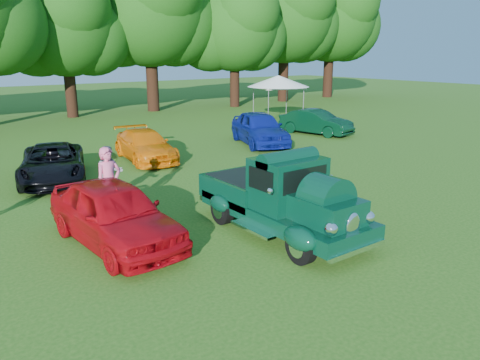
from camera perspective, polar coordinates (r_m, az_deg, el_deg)
ground at (r=12.14m, az=1.61°, el=-5.95°), size 120.00×120.00×0.00m
hero_pickup at (r=11.72m, az=5.00°, el=-2.40°), size 2.34×5.02×1.96m
red_convertible at (r=11.35m, az=-15.05°, el=-3.96°), size 2.12×4.57×1.52m
back_car_black at (r=17.71m, az=-21.88°, el=1.92°), size 3.36×4.99×1.27m
back_car_orange at (r=20.04m, az=-11.50°, el=4.15°), size 2.26×4.49×1.25m
back_car_blue at (r=23.06m, az=2.39°, el=6.34°), size 3.42×5.11×1.62m
back_car_green at (r=26.33m, az=9.23°, el=6.99°), size 2.34×4.32×1.35m
spectator_pink at (r=13.17m, az=-15.65°, el=-0.32°), size 0.77×0.56×1.96m
spectator_grey at (r=14.82m, az=-15.60°, el=0.82°), size 0.93×0.80×1.67m
canopy_tent at (r=30.73m, az=4.69°, el=11.88°), size 4.88×4.88×2.97m
tree_line at (r=33.88m, az=-22.87°, el=18.94°), size 65.23×10.70×12.44m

